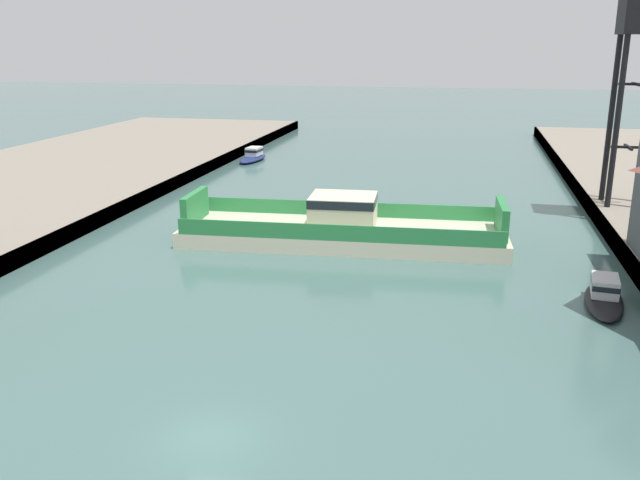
{
  "coord_description": "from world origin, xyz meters",
  "views": [
    {
      "loc": [
        8.47,
        -20.41,
        13.84
      ],
      "look_at": [
        0.0,
        19.29,
        2.0
      ],
      "focal_mm": 38.27,
      "sensor_mm": 36.0,
      "label": 1
    }
  ],
  "objects": [
    {
      "name": "moored_boat_near_right",
      "position": [
        16.42,
        17.09,
        0.53
      ],
      "size": [
        2.71,
        6.49,
        1.43
      ],
      "color": "black",
      "rests_on": "ground"
    },
    {
      "name": "moored_boat_near_left",
      "position": [
        -16.46,
        57.82,
        0.59
      ],
      "size": [
        2.58,
        6.65,
        1.6
      ],
      "color": "navy",
      "rests_on": "ground"
    },
    {
      "name": "chain_ferry",
      "position": [
        0.3,
        25.72,
        1.06
      ],
      "size": [
        23.22,
        8.16,
        3.46
      ],
      "color": "beige",
      "rests_on": "ground"
    },
    {
      "name": "ground_plane",
      "position": [
        0.0,
        0.0,
        0.0
      ],
      "size": [
        400.0,
        400.0,
        0.0
      ],
      "primitive_type": "plane",
      "color": "#476B66"
    }
  ]
}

